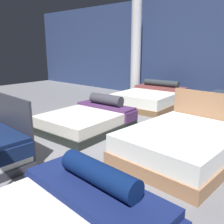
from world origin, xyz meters
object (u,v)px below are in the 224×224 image
Objects in this scene: bed_2 at (88,120)px; bed_3 at (182,144)px; bed_4 at (151,98)px; support_pillar at (136,49)px.

bed_3 is at bearing -3.63° from bed_2.
bed_3 is 0.96× the size of bed_4.
bed_2 is 2.31m from bed_3.
bed_3 reaches higher than bed_2.
bed_4 is at bearing -35.83° from support_pillar.
bed_2 is 0.57× the size of support_pillar.
bed_3 is 0.61× the size of support_pillar.
bed_2 is 2.83m from bed_4.
bed_4 is at bearing 133.38° from bed_3.
bed_4 reaches higher than bed_2.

